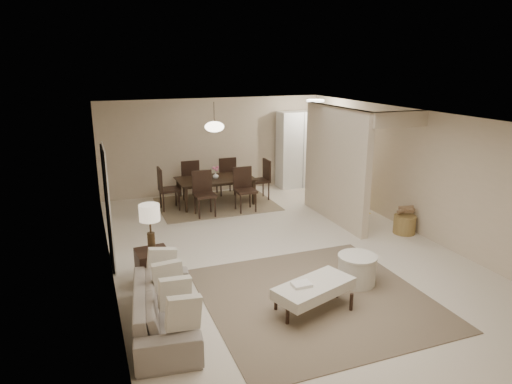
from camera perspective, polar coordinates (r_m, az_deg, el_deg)
name	(u,v)px	position (r m, az deg, el deg)	size (l,w,h in m)	color
floor	(282,252)	(8.54, 3.23, -7.50)	(9.00, 9.00, 0.00)	beige
ceiling	(284,116)	(7.89, 3.51, 9.40)	(9.00, 9.00, 0.00)	white
back_wall	(214,145)	(12.27, -5.26, 5.81)	(6.00, 6.00, 0.00)	#C4B294
left_wall	(107,205)	(7.47, -18.18, -1.57)	(9.00, 9.00, 0.00)	#C4B294
right_wall	(419,173)	(9.71, 19.76, 2.24)	(9.00, 9.00, 0.00)	#C4B294
partition	(335,165)	(10.02, 9.89, 3.34)	(0.15, 2.50, 2.50)	#C4B294
doorway	(108,208)	(8.11, -18.07, -1.90)	(0.04, 0.90, 2.04)	black
pantry_cabinet	(299,149)	(12.81, 5.41, 5.33)	(1.20, 0.55, 2.10)	white
flush_light	(315,101)	(11.77, 7.43, 11.26)	(0.44, 0.44, 0.05)	white
living_rug	(316,298)	(7.04, 7.48, -12.96)	(3.20, 3.20, 0.01)	brown
sofa	(165,308)	(6.27, -11.31, -14.06)	(0.78, 1.99, 0.58)	gray
ottoman_bench	(314,289)	(6.57, 7.27, -11.91)	(1.30, 0.90, 0.42)	beige
side_table	(153,267)	(7.50, -12.75, -9.07)	(0.49, 0.49, 0.54)	black
table_lamp	(150,217)	(7.20, -13.15, -3.05)	(0.32, 0.32, 0.76)	#402F1B
round_pouf	(357,270)	(7.46, 12.50, -9.48)	(0.61, 0.61, 0.48)	beige
wicker_basket	(404,224)	(9.85, 18.07, -3.87)	(0.45, 0.45, 0.38)	olive
dining_rug	(216,204)	(11.35, -4.98, -1.49)	(2.80, 2.10, 0.01)	#796B4B
dining_table	(216,191)	(11.25, -5.02, 0.07)	(1.86, 1.04, 0.66)	black
dining_chairs	(216,184)	(11.21, -5.04, 0.98)	(2.76, 2.01, 1.03)	black
vase	(216,176)	(11.15, -5.07, 2.06)	(0.14, 0.14, 0.15)	white
yellow_mat	(348,214)	(10.81, 11.48, -2.66)	(0.90, 0.55, 0.01)	gold
pendant_light	(214,127)	(10.93, -5.22, 8.13)	(0.46, 0.46, 0.71)	#402F1B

